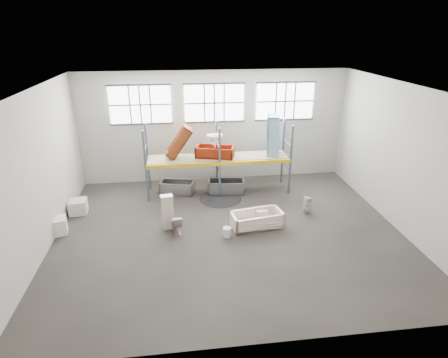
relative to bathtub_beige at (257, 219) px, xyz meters
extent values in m
cube|color=#48443D|center=(-1.04, -0.29, -0.32)|extent=(12.00, 10.00, 0.10)
cube|color=silver|center=(-1.04, -0.29, 4.78)|extent=(12.00, 10.00, 0.10)
cube|color=#BAB9AD|center=(-1.04, 4.76, 2.23)|extent=(12.00, 0.10, 5.00)
cube|color=#B7B5AA|center=(-1.04, -5.34, 2.23)|extent=(12.00, 0.10, 5.00)
cube|color=#A5A49A|center=(-7.09, -0.29, 2.23)|extent=(0.10, 10.00, 5.00)
cube|color=#A2A197|center=(5.01, -0.29, 2.23)|extent=(0.10, 10.00, 5.00)
cube|color=white|center=(-4.24, 4.65, 3.33)|extent=(2.60, 0.04, 1.60)
cube|color=white|center=(-1.04, 4.65, 3.33)|extent=(2.60, 0.04, 1.60)
cube|color=white|center=(2.16, 4.65, 3.33)|extent=(2.60, 0.04, 1.60)
cube|color=slate|center=(-4.04, 2.61, 1.23)|extent=(0.08, 0.08, 3.00)
cube|color=slate|center=(-4.04, 3.81, 1.23)|extent=(0.08, 0.08, 3.00)
cube|color=slate|center=(-1.04, 2.61, 1.23)|extent=(0.08, 0.08, 3.00)
cube|color=slate|center=(-1.04, 3.81, 1.23)|extent=(0.08, 0.08, 3.00)
cube|color=slate|center=(1.96, 2.61, 1.23)|extent=(0.08, 0.08, 3.00)
cube|color=slate|center=(1.96, 3.81, 1.23)|extent=(0.08, 0.08, 3.00)
cube|color=yellow|center=(-1.04, 2.61, 1.23)|extent=(6.00, 0.10, 0.14)
cube|color=yellow|center=(-1.04, 3.81, 1.23)|extent=(6.00, 0.10, 0.14)
cube|color=gray|center=(-1.04, 3.21, 1.31)|extent=(5.90, 1.10, 0.03)
cylinder|color=black|center=(-1.04, 2.41, -0.27)|extent=(1.80, 1.80, 0.00)
cube|color=#C8ADA3|center=(0.24, 0.24, 0.01)|extent=(0.43, 0.23, 0.40)
imported|color=beige|center=(-0.45, 0.38, -0.11)|extent=(0.43, 0.43, 0.14)
imported|color=beige|center=(-2.88, -0.06, 0.06)|extent=(0.45, 0.69, 0.67)
cube|color=beige|center=(-3.18, 0.25, 0.37)|extent=(0.45, 0.32, 1.29)
imported|color=silver|center=(2.15, 0.71, 0.09)|extent=(0.40, 0.39, 0.71)
imported|color=white|center=(-1.19, 3.04, 1.82)|extent=(0.77, 0.67, 0.57)
cylinder|color=silver|center=(-1.16, -0.58, -0.10)|extent=(0.31, 0.31, 0.34)
cube|color=white|center=(-7.03, 0.35, 0.02)|extent=(0.81, 0.74, 0.58)
cube|color=silver|center=(-6.66, 1.85, 0.00)|extent=(0.70, 0.70, 0.54)
camera|label=1|loc=(-2.62, -11.41, 6.48)|focal=29.37mm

